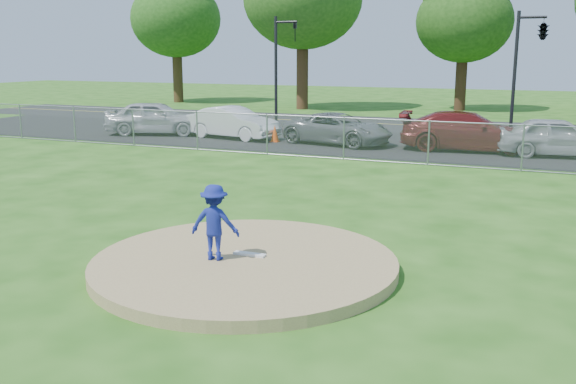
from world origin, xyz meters
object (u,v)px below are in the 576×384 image
at_px(traffic_signal_left, 280,60).
at_px(traffic_signal_center, 540,33).
at_px(parked_car_pearl, 558,137).
at_px(tree_far_left, 175,7).
at_px(traffic_cone, 275,133).
at_px(parked_car_silver, 156,118).
at_px(parked_car_white, 233,123).
at_px(parked_car_darkred, 468,131).
at_px(pitcher, 215,222).
at_px(tree_center, 465,9).
at_px(parked_car_gray, 338,129).

xyz_separation_m(traffic_signal_left, traffic_signal_center, (12.73, -0.00, 1.25)).
bearing_deg(parked_car_pearl, tree_far_left, 49.14).
distance_m(traffic_cone, parked_car_silver, 6.14).
bearing_deg(parked_car_white, traffic_signal_left, 14.40).
relative_size(parked_car_darkred, parked_car_pearl, 1.22).
bearing_deg(tree_far_left, pitcher, -57.04).
distance_m(tree_far_left, parked_car_darkred, 29.97).
height_order(tree_center, parked_car_darkred, tree_center).
bearing_deg(parked_car_silver, parked_car_gray, -107.41).
relative_size(tree_center, parked_car_gray, 2.13).
bearing_deg(parked_car_darkred, parked_car_white, 85.75).
distance_m(traffic_signal_left, traffic_signal_center, 12.79).
xyz_separation_m(traffic_cone, parked_car_darkred, (7.92, 0.61, 0.39)).
relative_size(traffic_signal_left, pitcher, 4.19).
distance_m(parked_car_silver, parked_car_darkred, 14.06).
xyz_separation_m(tree_far_left, parked_car_gray, (18.56, -17.30, -6.41)).
xyz_separation_m(tree_center, parked_car_white, (-7.32, -18.36, -5.76)).
xyz_separation_m(tree_far_left, traffic_signal_left, (13.24, -11.00, -3.70)).
xyz_separation_m(traffic_signal_center, parked_car_darkred, (-2.18, -6.10, -3.85)).
bearing_deg(traffic_signal_center, traffic_cone, -146.41).
relative_size(tree_center, traffic_signal_left, 1.76).
relative_size(traffic_signal_left, traffic_signal_center, 1.00).
distance_m(traffic_signal_center, parked_car_darkred, 7.53).
xyz_separation_m(parked_car_gray, parked_car_pearl, (8.47, -0.02, 0.08)).
distance_m(tree_center, parked_car_silver, 22.40).
height_order(parked_car_silver, parked_car_gray, parked_car_silver).
relative_size(tree_far_left, tree_center, 1.09).
relative_size(traffic_signal_left, traffic_cone, 7.77).
xyz_separation_m(pitcher, parked_car_pearl, (5.50, 15.90, -0.14)).
bearing_deg(parked_car_darkred, tree_far_left, 48.57).
relative_size(traffic_cone, parked_car_gray, 0.16).
bearing_deg(parked_car_silver, parked_car_white, -106.52).
bearing_deg(tree_far_left, tree_center, 2.73).
relative_size(traffic_signal_center, traffic_cone, 7.77).
height_order(parked_car_silver, parked_car_white, parked_car_silver).
height_order(traffic_cone, parked_car_silver, parked_car_silver).
height_order(tree_far_left, parked_car_white, tree_far_left).
bearing_deg(parked_car_darkred, parked_car_pearl, -99.71).
relative_size(tree_center, parked_car_pearl, 2.32).
bearing_deg(pitcher, parked_car_gray, -89.89).
xyz_separation_m(traffic_signal_center, parked_car_silver, (-16.23, -6.52, -3.82)).
bearing_deg(tree_center, parked_car_white, -111.73).
xyz_separation_m(traffic_cone, parked_car_pearl, (11.17, 0.38, 0.36)).
bearing_deg(traffic_signal_left, parked_car_silver, -118.20).
bearing_deg(parked_car_gray, parked_car_darkred, -75.31).
relative_size(parked_car_white, parked_car_darkred, 0.82).
bearing_deg(traffic_signal_left, pitcher, -69.52).
distance_m(parked_car_white, parked_car_gray, 4.88).
relative_size(pitcher, parked_car_darkred, 0.26).
height_order(parked_car_silver, parked_car_pearl, parked_car_silver).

